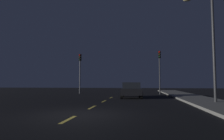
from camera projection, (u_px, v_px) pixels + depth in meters
The scene contains 10 objects.
ground_plane at pixel (105, 101), 15.54m from camera, with size 80.00×80.00×0.00m, color black.
sidewalk_curb_right at pixel (203, 101), 14.49m from camera, with size 3.00×40.00×0.15m, color gray.
lane_stripe_nearest at pixel (68, 119), 7.44m from camera, with size 0.16×1.60×0.01m, color #EACC4C.
lane_stripe_second at pixel (92, 107), 11.19m from camera, with size 0.16×1.60×0.01m, color #EACC4C.
lane_stripe_third at pixel (104, 101), 14.95m from camera, with size 0.16×1.60×0.01m, color #EACC4C.
lane_stripe_fourth at pixel (111, 98), 18.70m from camera, with size 0.16×1.60×0.01m, color #EACC4C.
traffic_signal_left at pixel (80, 66), 25.40m from camera, with size 0.32×0.38×5.25m.
traffic_signal_right at pixel (160, 64), 23.96m from camera, with size 0.32×0.38×5.43m.
car_stopped_ahead at pixel (131, 90), 18.51m from camera, with size 2.13×4.01×1.48m.
street_lamp_right at pixel (209, 38), 13.23m from camera, with size 2.03×0.36×7.52m.
Camera 1 is at (2.74, -8.44, 1.41)m, focal length 30.84 mm.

